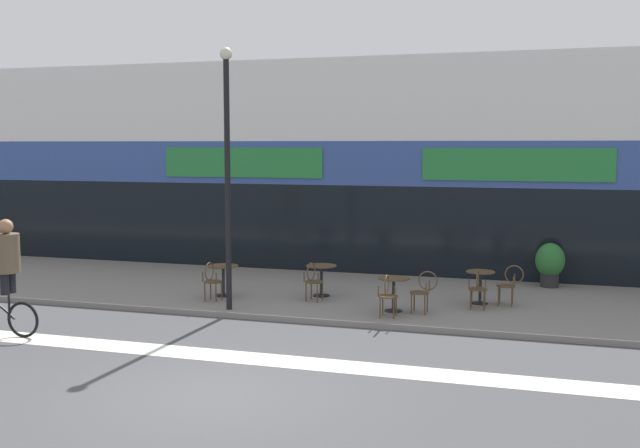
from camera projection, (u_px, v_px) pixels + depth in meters
The scene contains 17 objects.
ground_plane at pixel (215, 395), 10.87m from camera, with size 120.00×120.00×0.00m, color #424244.
sidewalk_slab at pixel (345, 295), 17.75m from camera, with size 40.00×5.50×0.12m, color slate.
storefront_facade at pixel (387, 167), 21.93m from camera, with size 40.00×4.06×5.97m.
bike_lane_stripe at pixel (262, 359), 12.66m from camera, with size 36.00×0.70×0.01m, color silver.
bistro_table_0 at pixel (223, 274), 17.32m from camera, with size 0.70×0.70×0.72m.
bistro_table_1 at pixel (321, 274), 17.31m from camera, with size 0.71×0.71×0.73m.
bistro_table_2 at pixel (394, 288), 15.71m from camera, with size 0.67×0.67×0.72m.
bistro_table_3 at pixel (480, 281), 16.46m from camera, with size 0.63×0.63×0.73m.
cafe_chair_0_near at pixel (211, 279), 16.73m from camera, with size 0.42×0.58×0.90m.
cafe_chair_1_near at pixel (313, 279), 16.72m from camera, with size 0.45×0.60×0.90m.
cafe_chair_2_near at pixel (388, 293), 15.11m from camera, with size 0.41×0.58×0.90m.
cafe_chair_2_side at pixel (423, 289), 15.52m from camera, with size 0.58×0.41×0.90m.
cafe_chair_3_near at pixel (478, 286), 15.86m from camera, with size 0.40×0.58×0.90m.
cafe_chair_3_side at pixel (510, 282), 16.28m from camera, with size 0.58×0.41×0.90m.
planter_pot at pixel (550, 263), 18.43m from camera, with size 0.71×0.71×1.09m.
lamp_post at pixel (227, 161), 15.63m from camera, with size 0.26×0.26×5.50m.
cyclist_0 at pixel (5, 267), 14.05m from camera, with size 1.75×0.48×2.24m.
Camera 1 is at (4.54, -9.64, 3.62)m, focal length 42.00 mm.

